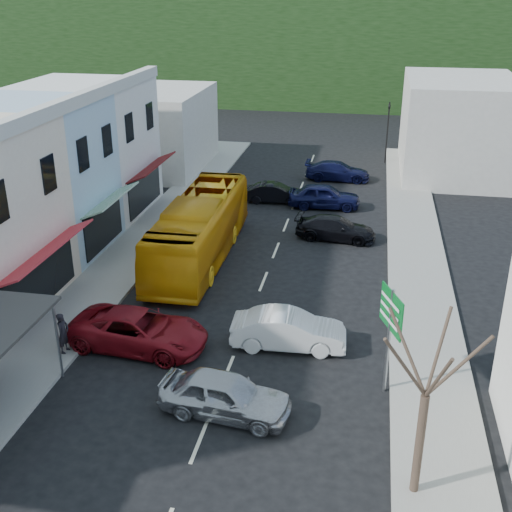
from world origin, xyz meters
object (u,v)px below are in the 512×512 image
at_px(pedestrian_left, 63,332).
at_px(direction_sign, 388,342).
at_px(car_white, 289,331).
at_px(car_red, 139,332).
at_px(traffic_signal, 387,133).
at_px(car_silver, 225,397).
at_px(street_tree, 425,396).
at_px(bus, 200,231).

xyz_separation_m(pedestrian_left, direction_sign, (12.30, -0.20, 1.02)).
distance_m(car_white, pedestrian_left, 8.80).
relative_size(car_red, traffic_signal, 0.95).
relative_size(car_silver, direction_sign, 1.09).
relative_size(car_silver, car_red, 0.96).
bearing_deg(street_tree, car_white, 122.21).
height_order(car_silver, street_tree, street_tree).
height_order(bus, car_red, bus).
relative_size(car_red, direction_sign, 1.14).
xyz_separation_m(car_white, pedestrian_left, (-8.52, -2.18, 0.30)).
height_order(street_tree, traffic_signal, street_tree).
relative_size(bus, street_tree, 1.72).
relative_size(direction_sign, traffic_signal, 0.83).
height_order(car_silver, direction_sign, direction_sign).
bearing_deg(traffic_signal, bus, 56.35).
bearing_deg(car_red, direction_sign, -92.06).
relative_size(car_white, pedestrian_left, 2.59).
distance_m(bus, direction_sign, 14.11).
distance_m(car_silver, street_tree, 7.17).
distance_m(car_silver, traffic_signal, 34.60).
bearing_deg(direction_sign, car_red, 151.01).
xyz_separation_m(car_silver, direction_sign, (5.30, 2.31, 1.32)).
distance_m(car_red, pedestrian_left, 2.90).
xyz_separation_m(bus, car_red, (-0.08, -9.09, -0.85)).
xyz_separation_m(car_red, traffic_signal, (9.70, 30.54, 1.72)).
relative_size(pedestrian_left, traffic_signal, 0.35).
distance_m(car_red, street_tree, 12.45).
distance_m(bus, traffic_signal, 23.52).
height_order(car_white, street_tree, street_tree).
xyz_separation_m(car_white, car_red, (-5.84, -1.11, 0.00)).
bearing_deg(direction_sign, traffic_signal, 68.45).
height_order(car_white, pedestrian_left, pedestrian_left).
bearing_deg(pedestrian_left, car_white, -71.78).
xyz_separation_m(pedestrian_left, traffic_signal, (12.38, 31.61, 1.42)).
bearing_deg(bus, car_white, -54.64).
relative_size(bus, pedestrian_left, 6.82).
relative_size(bus, traffic_signal, 2.39).
height_order(car_red, traffic_signal, traffic_signal).
distance_m(car_white, direction_sign, 4.67).
bearing_deg(car_red, traffic_signal, -12.11).
relative_size(car_silver, pedestrian_left, 2.59).
bearing_deg(car_silver, pedestrian_left, 77.24).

